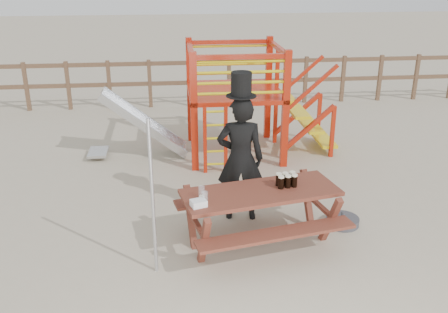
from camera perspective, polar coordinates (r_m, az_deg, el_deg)
ground at (r=6.54m, az=3.45°, el=-10.87°), size 60.00×60.00×0.00m
back_fence at (r=12.77m, az=-1.69°, el=9.08°), size 15.09×0.09×1.20m
playground_fort at (r=9.40m, az=0.75°, el=6.61°), size 4.71×1.84×2.10m
picnic_table at (r=6.49m, az=4.15°, el=-6.18°), size 2.23×1.75×0.77m
man_with_hat at (r=6.95m, az=1.88°, el=0.08°), size 0.70×0.50×2.14m
metal_pole at (r=5.75m, az=-8.16°, el=-4.86°), size 0.04×0.04×1.93m
parasol_base at (r=7.31m, az=13.38°, el=-7.18°), size 0.47×0.47×0.20m
paper_bag at (r=5.95m, az=-2.93°, el=-5.35°), size 0.21×0.19×0.08m
stout_pints at (r=6.48m, az=7.16°, el=-2.67°), size 0.27×0.21×0.17m
empty_glasses at (r=6.07m, az=-2.40°, el=-4.45°), size 0.10×0.23×0.15m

